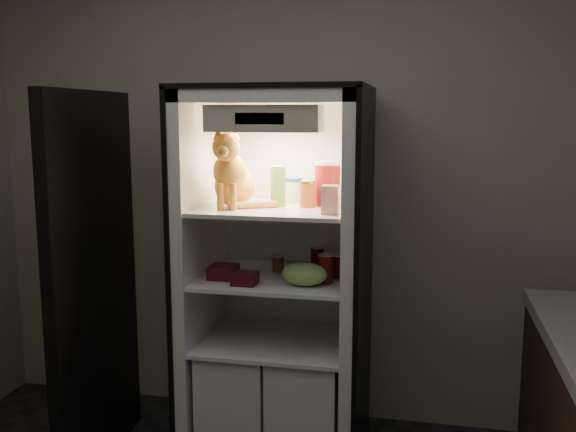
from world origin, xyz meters
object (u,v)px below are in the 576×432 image
(soda_can_b, at_px, (337,266))
(mayo_tub, at_px, (294,190))
(grape_bag, at_px, (305,274))
(berry_box_right, at_px, (245,278))
(refrigerator, at_px, (279,301))
(tabby_cat, at_px, (232,177))
(parmesan_shaker, at_px, (278,186))
(salsa_jar, at_px, (308,194))
(soda_can_c, at_px, (325,269))
(cream_carton, at_px, (330,200))
(berry_box_left, at_px, (223,272))
(soda_can_a, at_px, (317,259))
(pepper_jar, at_px, (327,183))
(condiment_jar, at_px, (278,263))

(soda_can_b, bearing_deg, mayo_tub, 154.88)
(mayo_tub, xyz_separation_m, grape_bag, (0.11, -0.30, -0.36))
(soda_can_b, distance_m, grape_bag, 0.23)
(mayo_tub, relative_size, grape_bag, 0.59)
(berry_box_right, bearing_deg, soda_can_b, 29.07)
(refrigerator, bearing_deg, tabby_cat, -149.54)
(berry_box_right, bearing_deg, parmesan_shaker, 59.03)
(refrigerator, xyz_separation_m, salsa_jar, (0.16, -0.05, 0.56))
(mayo_tub, distance_m, soda_can_c, 0.46)
(tabby_cat, xyz_separation_m, cream_carton, (0.50, -0.12, -0.08))
(berry_box_left, bearing_deg, tabby_cat, 51.71)
(refrigerator, height_order, berry_box_left, refrigerator)
(berry_box_left, bearing_deg, soda_can_a, 30.85)
(tabby_cat, bearing_deg, grape_bag, -16.90)
(pepper_jar, xyz_separation_m, soda_can_c, (0.02, -0.17, -0.39))
(mayo_tub, bearing_deg, soda_can_c, -48.73)
(tabby_cat, relative_size, parmesan_shaker, 1.99)
(condiment_jar, xyz_separation_m, berry_box_left, (-0.23, -0.19, -0.01))
(tabby_cat, relative_size, cream_carton, 3.02)
(soda_can_a, relative_size, berry_box_left, 0.93)
(berry_box_right, bearing_deg, refrigerator, 67.16)
(pepper_jar, xyz_separation_m, condiment_jar, (-0.25, -0.00, -0.42))
(soda_can_c, bearing_deg, berry_box_right, -163.35)
(mayo_tub, distance_m, soda_can_b, 0.45)
(salsa_jar, bearing_deg, pepper_jar, 44.33)
(tabby_cat, distance_m, soda_can_a, 0.62)
(tabby_cat, distance_m, berry_box_left, 0.47)
(condiment_jar, distance_m, berry_box_left, 0.30)
(parmesan_shaker, height_order, cream_carton, parmesan_shaker)
(soda_can_a, bearing_deg, grape_bag, -91.80)
(condiment_jar, bearing_deg, refrigerator, -73.93)
(mayo_tub, bearing_deg, grape_bag, -69.03)
(parmesan_shaker, bearing_deg, salsa_jar, 1.04)
(parmesan_shaker, distance_m, grape_bag, 0.45)
(soda_can_b, bearing_deg, soda_can_a, 137.01)
(refrigerator, distance_m, condiment_jar, 0.19)
(mayo_tub, bearing_deg, soda_can_a, -1.46)
(salsa_jar, bearing_deg, cream_carton, -52.87)
(refrigerator, height_order, condiment_jar, refrigerator)
(pepper_jar, distance_m, soda_can_c, 0.43)
(condiment_jar, xyz_separation_m, berry_box_right, (-0.10, -0.28, -0.01))
(soda_can_b, bearing_deg, soda_can_c, -108.85)
(mayo_tub, distance_m, berry_box_left, 0.55)
(soda_can_b, distance_m, condiment_jar, 0.31)
(condiment_jar, bearing_deg, berry_box_right, -109.50)
(parmesan_shaker, height_order, mayo_tub, parmesan_shaker)
(parmesan_shaker, bearing_deg, berry_box_left, -156.02)
(soda_can_b, bearing_deg, condiment_jar, 170.77)
(refrigerator, distance_m, parmesan_shaker, 0.60)
(tabby_cat, relative_size, salsa_jar, 3.03)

